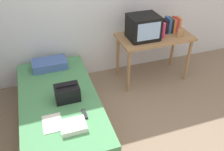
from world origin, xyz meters
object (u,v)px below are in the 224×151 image
object	(u,v)px
desk	(154,42)
water_bottle	(163,30)
tv	(143,27)
folded_towel	(73,126)
book_row	(171,25)
pillow	(50,64)
handbag	(67,93)
picture_frame	(181,33)
remote_dark	(85,114)
magazine	(52,123)
bed	(61,111)

from	to	relation	value
desk	water_bottle	bearing A→B (deg)	-44.22
tv	folded_towel	world-z (taller)	tv
book_row	desk	bearing A→B (deg)	-167.37
book_row	pillow	xyz separation A→B (m)	(-1.95, 0.08, -0.39)
handbag	pillow	bearing A→B (deg)	98.41
pillow	handbag	distance (m)	0.83
water_bottle	folded_towel	xyz separation A→B (m)	(-1.63, -1.09, -0.43)
desk	picture_frame	size ratio (longest dim) A/B	8.20
picture_frame	remote_dark	size ratio (longest dim) A/B	0.91
picture_frame	pillow	xyz separation A→B (m)	(-1.98, 0.30, -0.35)
pillow	folded_towel	distance (m)	1.32
desk	handbag	distance (m)	1.66
water_bottle	pillow	xyz separation A→B (m)	(-1.72, 0.23, -0.40)
tv	water_bottle	size ratio (longest dim) A/B	1.91
tv	pillow	xyz separation A→B (m)	(-1.41, 0.17, -0.46)
book_row	handbag	world-z (taller)	book_row
magazine	tv	bearing A→B (deg)	33.38
water_bottle	remote_dark	bearing A→B (deg)	-147.74
bed	magazine	bearing A→B (deg)	-107.15
picture_frame	handbag	world-z (taller)	picture_frame
desk	water_bottle	distance (m)	0.25
desk	handbag	bearing A→B (deg)	-156.16
magazine	bed	bearing A→B (deg)	72.85
desk	handbag	world-z (taller)	desk
water_bottle	picture_frame	size ratio (longest dim) A/B	1.63
folded_towel	bed	bearing A→B (deg)	97.72
tv	pillow	bearing A→B (deg)	173.31
tv	folded_towel	distance (m)	1.82
desk	folded_towel	world-z (taller)	desk
pillow	picture_frame	bearing A→B (deg)	-8.76
folded_towel	handbag	bearing A→B (deg)	86.41
magazine	desk	bearing A→B (deg)	30.32
desk	remote_dark	distance (m)	1.72
desk	water_bottle	xyz separation A→B (m)	(0.08, -0.08, 0.22)
book_row	picture_frame	size ratio (longest dim) A/B	1.84
desk	magazine	size ratio (longest dim) A/B	4.00
book_row	pillow	size ratio (longest dim) A/B	0.52
desk	picture_frame	world-z (taller)	picture_frame
bed	desk	distance (m)	1.79
water_bottle	remote_dark	world-z (taller)	water_bottle
handbag	magazine	xyz separation A→B (m)	(-0.24, -0.36, -0.10)
bed	remote_dark	world-z (taller)	remote_dark
bed	folded_towel	distance (m)	0.63
tv	picture_frame	world-z (taller)	tv
picture_frame	folded_towel	xyz separation A→B (m)	(-1.89, -1.01, -0.38)
pillow	tv	bearing A→B (deg)	-6.69
magazine	folded_towel	xyz separation A→B (m)	(0.21, -0.15, 0.03)
desk	folded_towel	distance (m)	1.95
picture_frame	handbag	bearing A→B (deg)	-164.57
bed	book_row	size ratio (longest dim) A/B	7.67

